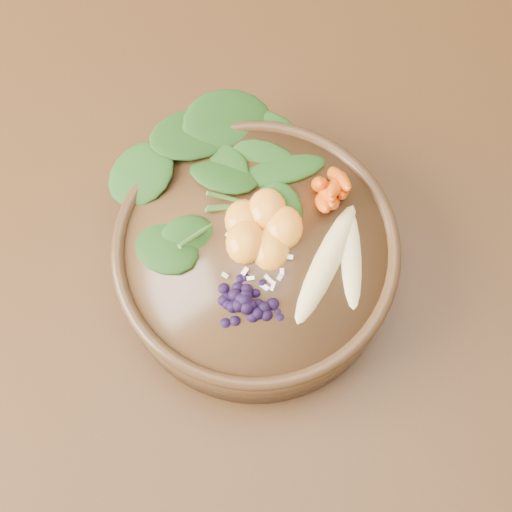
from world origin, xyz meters
TOP-DOWN VIEW (x-y plane):
  - ground at (0.00, 0.00)m, footprint 4.00×4.00m
  - dining_table at (0.00, 0.00)m, footprint 1.60×0.90m
  - stoneware_bowl at (-0.18, -0.11)m, footprint 0.31×0.31m
  - kale_heap at (-0.22, -0.05)m, footprint 0.20×0.19m
  - carrot_cluster at (-0.12, -0.05)m, footprint 0.07×0.07m
  - banana_halves at (-0.11, -0.12)m, footprint 0.08×0.15m
  - mandarin_cluster at (-0.18, -0.10)m, footprint 0.09×0.10m
  - blueberry_pile at (-0.19, -0.17)m, footprint 0.14×0.11m
  - coconut_flakes at (-0.19, -0.13)m, footprint 0.10×0.08m

SIDE VIEW (x-z plane):
  - ground at x=0.00m, z-range 0.00..0.00m
  - dining_table at x=0.00m, z-range 0.28..1.03m
  - stoneware_bowl at x=-0.18m, z-range 0.75..0.82m
  - coconut_flakes at x=-0.19m, z-range 0.82..0.83m
  - banana_halves at x=-0.11m, z-range 0.82..0.85m
  - mandarin_cluster at x=-0.18m, z-range 0.82..0.85m
  - blueberry_pile at x=-0.19m, z-range 0.82..0.86m
  - kale_heap at x=-0.22m, z-range 0.82..0.86m
  - carrot_cluster at x=-0.12m, z-range 0.82..0.90m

